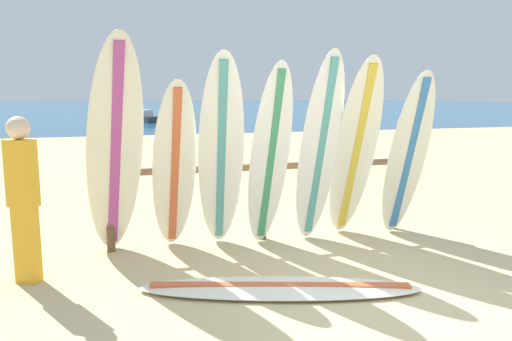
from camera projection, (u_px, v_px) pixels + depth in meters
The scene contains 13 objects.
ground_plane at pixel (414, 329), 3.77m from camera, with size 120.00×120.00×0.00m, color #CCB784.
ocean_water at pixel (133, 107), 58.89m from camera, with size 120.00×80.00×0.01m, color #1E5984.
surfboard_rack at pixel (263, 183), 5.99m from camera, with size 3.67×0.09×1.04m.
surfboard_leaning_far_left at pixel (115, 151), 5.13m from camera, with size 0.75×1.12×2.36m.
surfboard_leaning_left at pixel (174, 168), 5.41m from camera, with size 0.51×0.85×1.93m.
surfboard_leaning_center_left at pixel (221, 155), 5.41m from camera, with size 0.61×1.02×2.21m.
surfboard_leaning_center at pixel (270, 157), 5.56m from camera, with size 0.55×0.73×2.12m.
surfboard_leaning_center_right at pixel (320, 149), 5.72m from camera, with size 0.58×0.71×2.26m.
surfboard_leaning_right at pixel (355, 150), 5.89m from camera, with size 0.56×0.90×2.20m.
surfboard_leaning_far_right at pixel (408, 156), 6.00m from camera, with size 0.56×0.69×2.04m.
surfboard_lying_on_sand at pixel (280, 288), 4.48m from camera, with size 2.60×1.25×0.08m.
beachgoer_standing at pixel (23, 193), 4.58m from camera, with size 0.30×0.27×1.57m.
small_boat_offshore at pixel (145, 117), 29.94m from camera, with size 1.93×3.19×0.71m.
Camera 1 is at (-2.12, -3.07, 1.78)m, focal length 34.87 mm.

